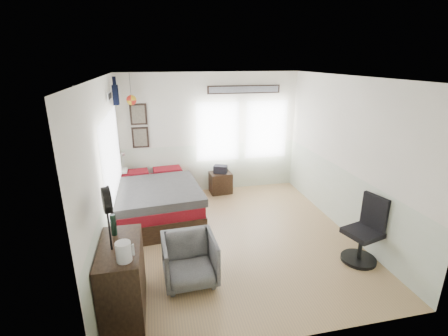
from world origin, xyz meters
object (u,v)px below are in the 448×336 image
(bed, at_px, (156,200))
(task_chair, at_px, (365,235))
(armchair, at_px, (190,260))
(dresser, at_px, (123,278))
(nightstand, at_px, (221,183))

(bed, xyz_separation_m, task_chair, (3.06, -2.18, 0.09))
(armchair, bearing_deg, dresser, -158.53)
(nightstand, bearing_deg, bed, -152.52)
(armchair, bearing_deg, bed, 98.53)
(bed, height_order, task_chair, task_chair)
(bed, bearing_deg, task_chair, -40.83)
(bed, distance_m, dresser, 2.52)
(dresser, distance_m, task_chair, 3.51)
(task_chair, bearing_deg, armchair, 162.94)
(dresser, xyz_separation_m, task_chair, (3.50, 0.30, -0.02))
(task_chair, bearing_deg, nightstand, 101.74)
(dresser, height_order, nightstand, dresser)
(armchair, relative_size, nightstand, 1.52)
(dresser, distance_m, nightstand, 3.90)
(bed, relative_size, task_chair, 2.17)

